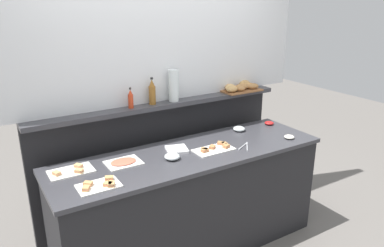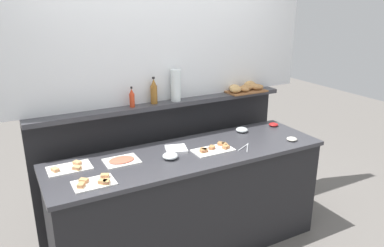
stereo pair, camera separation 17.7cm
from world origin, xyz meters
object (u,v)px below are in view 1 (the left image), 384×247
at_px(serving_tongs, 245,146).
at_px(condiment_bowl_cream, 289,137).
at_px(bread_basket, 240,87).
at_px(water_carafe, 174,86).
at_px(glass_bowl_large, 172,157).
at_px(condiment_bowl_dark, 269,123).
at_px(vinegar_bottle_amber, 152,92).
at_px(hot_sauce_bottle, 131,99).
at_px(sandwich_platter_side, 71,171).
at_px(glass_bowl_medium, 239,129).
at_px(cold_cuts_platter, 123,162).
at_px(sandwich_platter_front, 99,185).
at_px(napkin_stack, 177,149).
at_px(sandwich_platter_rear, 214,149).

bearing_deg(serving_tongs, condiment_bowl_cream, -6.98).
relative_size(bread_basket, water_carafe, 1.43).
bearing_deg(bread_basket, glass_bowl_large, -155.04).
relative_size(condiment_bowl_dark, condiment_bowl_cream, 1.01).
bearing_deg(bread_basket, vinegar_bottle_amber, 179.49).
distance_m(hot_sauce_bottle, water_carafe, 0.42).
distance_m(condiment_bowl_dark, serving_tongs, 0.66).
distance_m(sandwich_platter_side, glass_bowl_medium, 1.59).
xyz_separation_m(glass_bowl_large, condiment_bowl_dark, (1.23, 0.23, -0.01)).
xyz_separation_m(cold_cuts_platter, hot_sauce_bottle, (0.23, 0.35, 0.39)).
height_order(sandwich_platter_front, serving_tongs, sandwich_platter_front).
height_order(cold_cuts_platter, napkin_stack, cold_cuts_platter).
distance_m(glass_bowl_large, bread_basket, 1.20).
relative_size(glass_bowl_medium, water_carafe, 0.40).
distance_m(napkin_stack, water_carafe, 0.60).
height_order(condiment_bowl_cream, water_carafe, water_carafe).
bearing_deg(condiment_bowl_cream, glass_bowl_large, 172.13).
relative_size(glass_bowl_large, bread_basket, 0.30).
height_order(glass_bowl_large, bread_basket, bread_basket).
relative_size(cold_cuts_platter, serving_tongs, 1.56).
height_order(sandwich_platter_front, vinegar_bottle_amber, vinegar_bottle_amber).
bearing_deg(sandwich_platter_front, vinegar_bottle_amber, 41.50).
bearing_deg(glass_bowl_large, condiment_bowl_cream, -7.87).
height_order(sandwich_platter_front, water_carafe, water_carafe).
bearing_deg(condiment_bowl_cream, cold_cuts_platter, 169.12).
bearing_deg(vinegar_bottle_amber, cold_cuts_platter, -139.91).
bearing_deg(condiment_bowl_dark, serving_tongs, -150.25).
bearing_deg(serving_tongs, vinegar_bottle_amber, 133.92).
height_order(glass_bowl_medium, napkin_stack, glass_bowl_medium).
height_order(condiment_bowl_dark, hot_sauce_bottle, hot_sauce_bottle).
relative_size(sandwich_platter_side, water_carafe, 1.11).
bearing_deg(sandwich_platter_front, condiment_bowl_cream, -0.63).
bearing_deg(sandwich_platter_rear, sandwich_platter_front, -173.45).
distance_m(condiment_bowl_dark, bread_basket, 0.46).
xyz_separation_m(glass_bowl_medium, hot_sauce_bottle, (-0.98, 0.24, 0.37)).
relative_size(serving_tongs, vinegar_bottle_amber, 0.72).
bearing_deg(hot_sauce_bottle, water_carafe, 0.66).
xyz_separation_m(sandwich_platter_rear, serving_tongs, (0.26, -0.08, -0.01)).
height_order(sandwich_platter_side, water_carafe, water_carafe).
xyz_separation_m(glass_bowl_medium, vinegar_bottle_amber, (-0.77, 0.25, 0.40)).
height_order(sandwich_platter_rear, glass_bowl_large, glass_bowl_large).
bearing_deg(condiment_bowl_dark, napkin_stack, -174.89).
bearing_deg(condiment_bowl_dark, sandwich_platter_front, -168.82).
bearing_deg(vinegar_bottle_amber, napkin_stack, -84.54).
relative_size(sandwich_platter_rear, napkin_stack, 1.99).
bearing_deg(cold_cuts_platter, glass_bowl_large, -19.92).
xyz_separation_m(vinegar_bottle_amber, bread_basket, (0.96, -0.01, -0.07)).
distance_m(sandwich_platter_front, serving_tongs, 1.28).
relative_size(cold_cuts_platter, vinegar_bottle_amber, 1.12).
height_order(napkin_stack, hot_sauce_bottle, hot_sauce_bottle).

